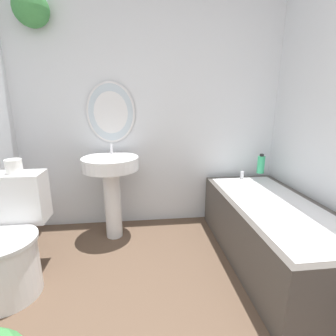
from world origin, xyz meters
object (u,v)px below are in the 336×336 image
pedestal_sink (111,178)px  toilet_paper_roll (14,166)px  toilet (10,245)px  shampoo_bottle (261,164)px  bathtub (273,230)px

pedestal_sink → toilet_paper_roll: 0.77m
toilet → shampoo_bottle: toilet is taller
pedestal_sink → toilet_paper_roll: bearing=-148.4°
pedestal_sink → bathtub: size_ratio=0.58×
toilet → shampoo_bottle: 2.23m
shampoo_bottle → bathtub: bearing=-105.1°
bathtub → shampoo_bottle: 0.73m
toilet → bathtub: toilet is taller
toilet → toilet_paper_roll: size_ratio=6.93×
pedestal_sink → shampoo_bottle: bearing=3.1°
toilet → bathtub: (1.94, 0.09, -0.06)m
pedestal_sink → bathtub: bearing=-21.4°
bathtub → toilet_paper_roll: (-1.94, 0.13, 0.56)m
toilet_paper_roll → bathtub: bearing=-3.8°
pedestal_sink → toilet_paper_roll: pedestal_sink is taller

